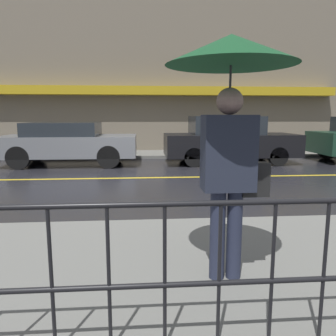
# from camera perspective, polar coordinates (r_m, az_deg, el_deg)

# --- Properties ---
(ground_plane) EXTENTS (80.00, 80.00, 0.00)m
(ground_plane) POSITION_cam_1_polar(r_m,az_deg,el_deg) (8.43, -5.84, -1.74)
(ground_plane) COLOR black
(sidewalk_near) EXTENTS (28.00, 2.88, 0.11)m
(sidewalk_near) POSITION_cam_1_polar(r_m,az_deg,el_deg) (3.44, -7.94, -17.27)
(sidewalk_near) COLOR slate
(sidewalk_near) RESTS_ON ground_plane
(sidewalk_far) EXTENTS (28.00, 2.10, 0.11)m
(sidewalk_far) POSITION_cam_1_polar(r_m,az_deg,el_deg) (13.18, -5.37, 2.42)
(sidewalk_far) COLOR slate
(sidewalk_far) RESTS_ON ground_plane
(lane_marking) EXTENTS (25.20, 0.12, 0.01)m
(lane_marking) POSITION_cam_1_polar(r_m,az_deg,el_deg) (8.43, -5.84, -1.72)
(lane_marking) COLOR gold
(lane_marking) RESTS_ON ground_plane
(building_storefront) EXTENTS (28.00, 0.85, 6.51)m
(building_storefront) POSITION_cam_1_polar(r_m,az_deg,el_deg) (14.36, -5.49, 15.60)
(building_storefront) COLOR #706656
(building_storefront) RESTS_ON ground_plane
(railing_foreground) EXTENTS (12.00, 0.04, 0.96)m
(railing_foreground) POSITION_cam_1_polar(r_m,az_deg,el_deg) (2.09, -10.35, -15.47)
(railing_foreground) COLOR black
(railing_foreground) RESTS_ON sidewalk_near
(pedestrian) EXTENTS (1.10, 1.10, 2.13)m
(pedestrian) POSITION_cam_1_polar(r_m,az_deg,el_deg) (2.87, 10.87, 13.65)
(pedestrian) COLOR #23283D
(pedestrian) RESTS_ON sidewalk_near
(car_grey) EXTENTS (4.28, 1.90, 1.37)m
(car_grey) POSITION_cam_1_polar(r_m,az_deg,el_deg) (11.07, -16.99, 4.27)
(car_grey) COLOR slate
(car_grey) RESTS_ON ground_plane
(car_black) EXTENTS (4.36, 1.79, 1.57)m
(car_black) POSITION_cam_1_polar(r_m,az_deg,el_deg) (11.18, 10.52, 4.85)
(car_black) COLOR black
(car_black) RESTS_ON ground_plane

